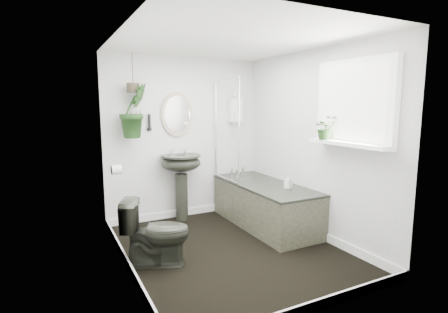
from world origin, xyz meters
name	(u,v)px	position (x,y,z in m)	size (l,w,h in m)	color
floor	(230,250)	(0.00, 0.00, -0.01)	(2.30, 2.80, 0.02)	black
ceiling	(230,39)	(0.00, 0.00, 2.31)	(2.30, 2.80, 0.02)	white
wall_back	(185,138)	(0.00, 1.41, 1.15)	(2.30, 0.02, 2.30)	silver
wall_front	(320,171)	(0.00, -1.41, 1.15)	(2.30, 0.02, 2.30)	silver
wall_left	(122,156)	(-1.16, 0.00, 1.15)	(0.02, 2.80, 2.30)	silver
wall_right	(312,144)	(1.16, 0.00, 1.15)	(0.02, 2.80, 2.30)	silver
skirting	(230,245)	(0.00, 0.00, 0.05)	(2.30, 2.80, 0.10)	white
bathtub	(265,204)	(0.80, 0.50, 0.29)	(0.72, 1.72, 0.58)	black
bath_screen	(227,130)	(0.47, 0.99, 1.28)	(0.04, 0.72, 1.40)	silver
shower_box	(235,110)	(0.80, 1.34, 1.55)	(0.20, 0.10, 0.35)	white
oval_mirror	(177,114)	(-0.12, 1.37, 1.50)	(0.46, 0.03, 0.62)	tan
wall_sconce	(149,122)	(-0.52, 1.36, 1.40)	(0.04, 0.04, 0.22)	black
toilet_roll_holder	(116,170)	(-1.10, 0.70, 0.90)	(0.11, 0.11, 0.11)	white
window_recess	(355,103)	(1.09, -0.70, 1.65)	(0.08, 1.00, 0.90)	white
window_sill	(348,144)	(1.02, -0.70, 1.23)	(0.18, 1.00, 0.04)	white
window_blinds	(351,103)	(1.04, -0.70, 1.65)	(0.01, 0.86, 0.76)	white
toilet	(156,232)	(-0.85, 0.01, 0.34)	(0.38, 0.67, 0.69)	black
pedestal_sink	(182,187)	(-0.12, 1.24, 0.47)	(0.56, 0.47, 0.95)	black
sill_plant	(325,128)	(0.98, -0.40, 1.38)	(0.23, 0.20, 0.26)	black
hanging_plant	(134,111)	(-0.75, 1.25, 1.56)	(0.39, 0.31, 0.70)	black
soap_bottle	(288,182)	(0.91, 0.15, 0.66)	(0.08, 0.08, 0.17)	black
hanging_pot	(133,88)	(-0.75, 1.25, 1.85)	(0.16, 0.16, 0.12)	#3B3325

